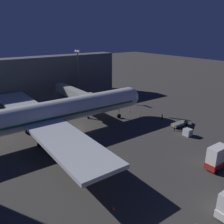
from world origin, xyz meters
The scene contains 13 objects.
ground_plane centered at (0.00, 0.00, 0.00)m, with size 320.00×320.00×0.00m, color #383533.
airliner_at_gate centered at (0.00, 9.87, 5.33)m, with size 52.47×59.81×18.31m.
jet_bridge centered at (11.16, -6.24, 5.48)m, with size 20.61×3.40×7.02m.
terminal_wall centered at (31.00, 8.61, 7.36)m, with size 6.00×80.00×14.72m, color #4C4F54.
apron_floodlight_mast centered at (25.50, -14.89, 9.76)m, with size 2.90×0.50×16.68m.
cargo_truck_aft centered at (-30.13, -12.12, 2.10)m, with size 2.36×5.42×4.27m.
belt_loader centered at (-13.87, -22.13, 0.85)m, with size 1.96×8.27×3.28m.
baggage_container_mid_row centered at (-18.53, -19.16, 0.81)m, with size 1.71×1.57×1.63m, color #B7BABF.
ground_crew_by_belt_loader centered at (-8.25, -21.84, 0.98)m, with size 0.40×0.40×1.78m.
ground_crew_under_port_wing centered at (-14.91, -18.89, 0.95)m, with size 0.40×0.40×1.73m.
traffic_cone_nose_port centered at (-2.20, -18.88, 0.28)m, with size 0.36×0.36×0.55m, color orange.
traffic_cone_nose_starboard centered at (2.20, -18.88, 0.28)m, with size 0.36×0.36×0.55m, color orange.
traffic_cone_wingtip_svc_side centered at (-27.73, 8.78, 0.28)m, with size 0.36×0.36×0.55m, color orange.
Camera 1 is at (-48.57, 24.18, 23.04)m, focal length 37.81 mm.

